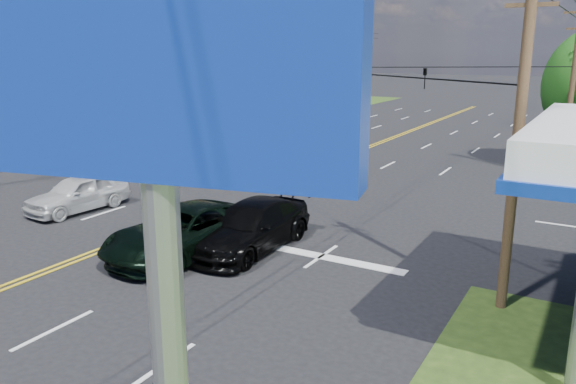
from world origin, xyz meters
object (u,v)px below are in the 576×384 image
Objects in this scene: tree_far_l at (188,63)px; retail_nw at (144,95)px; pole_left_far at (306,67)px; pickup_white at (78,193)px; pickup_dkgreen at (184,231)px; polesign_se at (164,267)px; pole_se at (519,129)px; suv_black at (251,226)px; pole_nw at (185,76)px; pole_ne at (572,88)px.

retail_nw is at bearing -78.69° from tree_far_l.
pickup_white is at bearing -77.20° from pole_left_far.
pickup_dkgreen is 16.37m from polesign_se.
pole_se reaches higher than pickup_white.
retail_nw is 46.04m from suv_black.
tree_far_l is (-19.00, 23.00, 0.28)m from pole_nw.
pole_ne is 1.09× the size of tree_far_l.
pole_se is at bearing -42.34° from tree_far_l.
pole_ne is at bearing 90.00° from pole_se.
pole_nw is at bearing 129.99° from polesign_se.
tree_far_l is (-2.00, 10.00, 3.19)m from retail_nw.
pole_left_far reaches higher than pole_ne.
polesign_se is at bearing -62.53° from pole_left_far.
pole_left_far is 41.52m from pickup_dkgreen.
pole_left_far is at bearing -11.89° from tree_far_l.
pole_left_far reaches higher than suv_black.
pole_ne is (0.00, 18.00, 0.00)m from pole_se.
pole_left_far is 1.76× the size of suv_black.
pole_se is 1.09× the size of tree_far_l.
suv_black is at bearing -48.00° from tree_far_l.
pole_nw reaches higher than tree_far_l.
pole_se is 2.07× the size of pickup_white.
polesign_se reaches higher than pickup_dkgreen.
tree_far_l is at bearing 152.93° from pole_ne.
pickup_dkgreen is at bearing -173.60° from pole_se.
retail_nw is at bearing -160.56° from pole_left_far.
polesign_se is (17.76, -13.76, 4.93)m from pickup_white.
polesign_se is at bearing -50.19° from tree_far_l.
retail_nw is 61.63m from polesign_se.
tree_far_l is at bearing 134.43° from pickup_dkgreen.
pole_se is 18.25m from pickup_white.
pole_nw is 19.00m from pole_left_far.
retail_nw is 53.09m from pole_se.
polesign_se is at bearing -90.00° from pole_ne.
pole_nw is at bearing 134.43° from pickup_dkgreen.
suv_black is at bearing -41.51° from retail_nw.
retail_nw is 2.81× the size of suv_black.
pole_ne is at bearing 90.00° from polesign_se.
pole_nw is 19.55m from pickup_white.
pole_nw reaches higher than pickup_white.
pickup_dkgreen is 7.82m from pickup_white.
tree_far_l is at bearing 168.11° from pole_left_far.
pole_se and pole_nw have the same top height.
pole_nw is 1.00× the size of pole_ne.
pickup_dkgreen is at bearing -135.03° from suv_black.
pole_se is 11.02m from pickup_dkgreen.
pickup_dkgreen is at bearing -44.40° from retail_nw.
pole_left_far is 1.15× the size of tree_far_l.
tree_far_l reaches higher than pickup_white.
polesign_se is (8.53, -13.50, 4.88)m from suv_black.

